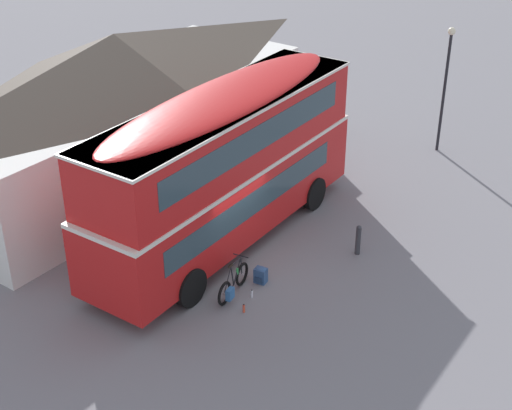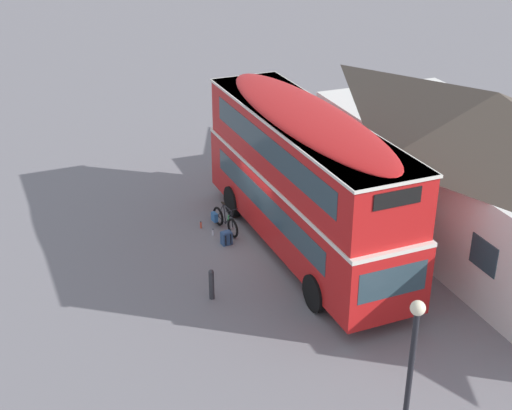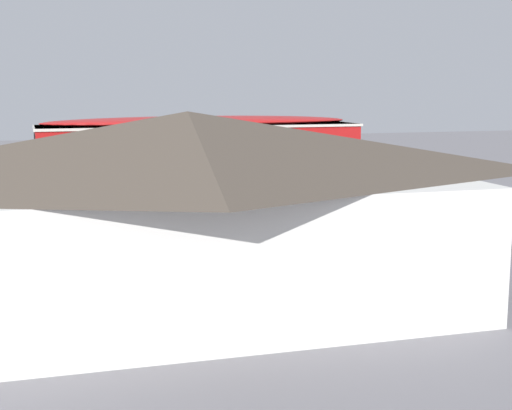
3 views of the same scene
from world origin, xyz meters
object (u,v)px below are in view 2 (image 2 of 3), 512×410
object	(u,v)px
double_decker_bus	(305,176)
water_bottle_red_squeeze	(201,225)
water_bottle_clear_plastic	(213,232)
street_lamp	(409,385)
touring_bicycle	(224,221)
kerb_bollard	(211,284)
backpack_on_ground	(226,237)

from	to	relation	value
double_decker_bus	water_bottle_red_squeeze	bearing A→B (deg)	-136.14
water_bottle_clear_plastic	street_lamp	bearing A→B (deg)	-1.43
double_decker_bus	touring_bicycle	distance (m)	3.72
water_bottle_red_squeeze	kerb_bollard	world-z (taller)	kerb_bollard
water_bottle_clear_plastic	street_lamp	size ratio (longest dim) A/B	0.05
backpack_on_ground	touring_bicycle	bearing A→B (deg)	164.31
touring_bicycle	street_lamp	bearing A→B (deg)	-3.66
kerb_bollard	touring_bicycle	bearing A→B (deg)	154.97
water_bottle_clear_plastic	touring_bicycle	bearing A→B (deg)	113.61
backpack_on_ground	water_bottle_red_squeeze	distance (m)	1.47
water_bottle_clear_plastic	kerb_bollard	size ratio (longest dim) A/B	0.26
kerb_bollard	double_decker_bus	bearing A→B (deg)	113.20
water_bottle_red_squeeze	kerb_bollard	distance (m)	4.44
touring_bicycle	kerb_bollard	distance (m)	4.23
backpack_on_ground	double_decker_bus	bearing A→B (deg)	59.03
backpack_on_ground	water_bottle_clear_plastic	xyz separation A→B (m)	(-0.73, -0.22, -0.14)
backpack_on_ground	water_bottle_red_squeeze	xyz separation A→B (m)	(-1.40, -0.43, -0.14)
touring_bicycle	water_bottle_red_squeeze	bearing A→B (deg)	-123.37
water_bottle_red_squeeze	water_bottle_clear_plastic	distance (m)	0.70
street_lamp	kerb_bollard	distance (m)	8.74
touring_bicycle	water_bottle_red_squeeze	size ratio (longest dim) A/B	6.63
water_bottle_red_squeeze	street_lamp	bearing A→B (deg)	-0.40
water_bottle_red_squeeze	street_lamp	distance (m)	12.93
water_bottle_clear_plastic	street_lamp	world-z (taller)	street_lamp
touring_bicycle	water_bottle_clear_plastic	distance (m)	0.58
backpack_on_ground	water_bottle_red_squeeze	size ratio (longest dim) A/B	1.96
backpack_on_ground	water_bottle_clear_plastic	bearing A→B (deg)	-163.59
double_decker_bus	kerb_bollard	bearing A→B (deg)	-66.80
double_decker_bus	water_bottle_clear_plastic	world-z (taller)	double_decker_bus
touring_bicycle	water_bottle_red_squeeze	world-z (taller)	touring_bicycle
double_decker_bus	kerb_bollard	xyz separation A→B (m)	(1.58, -3.69, -2.15)
backpack_on_ground	kerb_bollard	size ratio (longest dim) A/B	0.52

